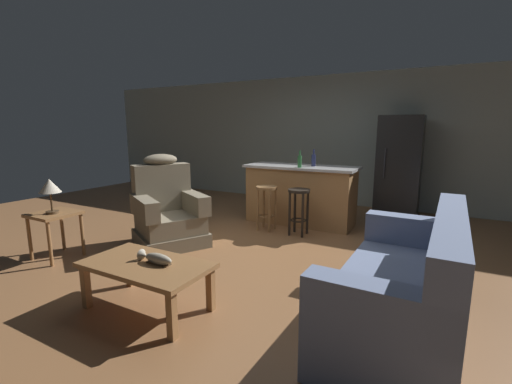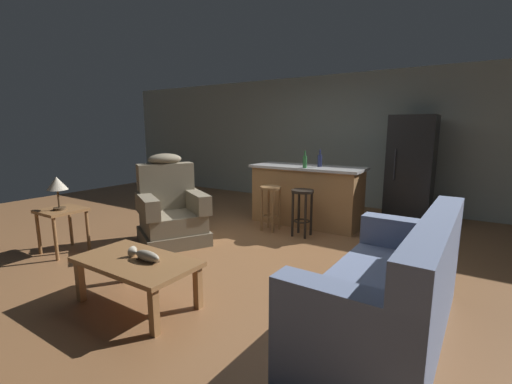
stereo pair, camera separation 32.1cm
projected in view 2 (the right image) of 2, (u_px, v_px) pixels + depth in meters
The scene contains 14 objects.
ground_plane at pixel (263, 247), 4.52m from camera, with size 12.00×12.00×0.00m.
back_wall at pixel (345, 141), 6.86m from camera, with size 12.00×0.05×2.60m.
coffee_table at pixel (137, 265), 2.98m from camera, with size 1.10×0.60×0.42m.
fish_figurine at pixel (145, 255), 2.95m from camera, with size 0.34×0.10×0.10m.
couch at pixel (392, 292), 2.54m from camera, with size 0.88×1.92×0.94m.
recliner_near_lamp at pixel (171, 211), 4.71m from camera, with size 1.14×1.14×1.20m.
end_table at pixel (62, 217), 4.25m from camera, with size 0.48×0.48×0.56m.
table_lamp at pixel (57, 185), 4.13m from camera, with size 0.24×0.24×0.41m.
kitchen_island at pixel (307, 195), 5.55m from camera, with size 1.80×0.70×0.95m.
bar_stool_left at pixel (271, 200), 5.20m from camera, with size 0.32×0.32×0.68m.
bar_stool_right at pixel (302, 204), 4.91m from camera, with size 0.32×0.32×0.68m.
refrigerator at pixel (411, 168), 5.75m from camera, with size 0.70×0.69×1.76m.
bottle_tall_green at pixel (305, 161), 5.19m from camera, with size 0.06×0.06×0.26m.
bottle_short_amber at pixel (320, 160), 5.35m from camera, with size 0.07×0.07×0.27m.
Camera 2 is at (2.27, -3.67, 1.54)m, focal length 24.00 mm.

